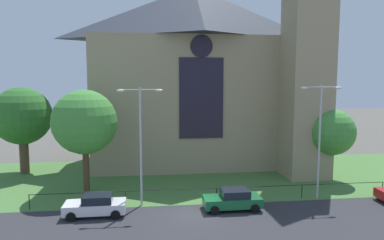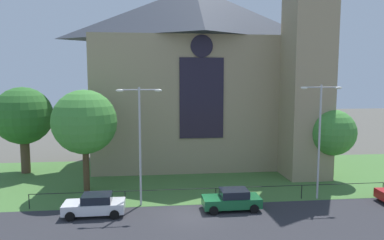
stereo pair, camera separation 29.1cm
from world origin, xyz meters
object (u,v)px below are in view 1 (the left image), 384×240
Objects in this scene: parked_car_white at (96,205)px; tree_left_far at (22,116)px; streetlamp_near at (141,132)px; parked_car_green at (233,199)px; tree_right_near at (332,133)px; tree_left_near at (85,122)px; church_building at (201,73)px; streetlamp_far at (320,128)px.

tree_left_far is at bearing -54.81° from parked_car_white.
streetlamp_near reaches higher than parked_car_white.
parked_car_green is (9.81, 0.03, 0.00)m from parked_car_white.
tree_right_near is 0.76× the size of streetlamp_near.
tree_right_near reaches higher than parked_car_green.
parked_car_white is at bearing -74.20° from tree_left_near.
church_building is 16.04m from streetlamp_near.
streetlamp_far is (26.16, -10.92, -0.13)m from tree_left_far.
tree_left_far reaches higher than parked_car_green.
tree_left_far is 16.33m from streetlamp_near.
parked_car_green is at bearing -149.56° from tree_right_near.
parked_car_green is at bearing -167.41° from streetlamp_far.
tree_right_near reaches higher than parked_car_white.
streetlamp_near is (-6.56, -13.88, -4.64)m from church_building.
streetlamp_near reaches higher than tree_left_far.
tree_left_near is at bearing -74.56° from parked_car_white.
church_building is at bearing -90.04° from parked_car_green.
streetlamp_far is (7.47, -13.88, -4.55)m from church_building.
parked_car_white is (-17.16, -1.67, -4.98)m from streetlamp_far.
tree_left_near is (-11.33, -9.77, -4.33)m from church_building.
tree_left_far is 10.03m from tree_left_near.
parked_car_white is (-9.69, -15.55, -9.53)m from church_building.
parked_car_white is at bearing -162.66° from tree_right_near.
tree_left_near is at bearing -42.75° from tree_left_far.
church_building is 20.66m from parked_car_white.
tree_left_near is 7.95m from parked_car_white.
tree_right_near is 6.17m from streetlamp_far.
tree_left_far is at bearing 168.46° from tree_right_near.
streetlamp_near reaches higher than tree_right_near.
parked_car_green is (18.81, -12.56, -5.11)m from tree_left_far.
parked_car_white is (-3.14, -1.67, -4.89)m from streetlamp_near.
church_building is 6.17× the size of parked_car_white.
streetlamp_far is at bearing -22.66° from tree_left_far.
parked_car_white is (1.64, -5.79, -5.20)m from tree_left_near.
tree_left_near reaches higher than parked_car_white.
church_building is 6.17× the size of parked_car_green.
church_building reaches higher than streetlamp_near.
church_building is 2.85× the size of streetlamp_far.
tree_left_far is at bearing 157.34° from streetlamp_far.
tree_left_far is at bearing 138.01° from streetlamp_near.
streetlamp_far is (18.80, -4.12, -0.22)m from tree_left_near.
parked_car_white is 1.00× the size of parked_car_green.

